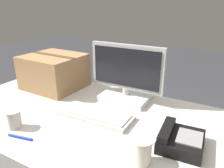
{
  "coord_description": "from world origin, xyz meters",
  "views": [
    {
      "loc": [
        0.6,
        -0.88,
        1.34
      ],
      "look_at": [
        0.03,
        0.14,
        0.9
      ],
      "focal_mm": 35.0,
      "sensor_mm": 36.0,
      "label": 1
    }
  ],
  "objects": [
    {
      "name": "keyboard",
      "position": [
        0.01,
        -0.0,
        0.76
      ],
      "size": [
        0.41,
        0.17,
        0.03
      ],
      "rotation": [
        0.0,
        0.0,
        0.02
      ],
      "color": "beige",
      "rests_on": "office_desk"
    },
    {
      "name": "monitor",
      "position": [
        0.05,
        0.29,
        0.89
      ],
      "size": [
        0.48,
        0.23,
        0.36
      ],
      "color": "white",
      "rests_on": "office_desk"
    },
    {
      "name": "desk_phone",
      "position": [
        0.47,
        -0.04,
        0.78
      ],
      "size": [
        0.2,
        0.21,
        0.08
      ],
      "rotation": [
        0.0,
        0.0,
        0.07
      ],
      "color": "black",
      "rests_on": "office_desk"
    },
    {
      "name": "cardboard_box",
      "position": [
        -0.5,
        0.24,
        0.87
      ],
      "size": [
        0.4,
        0.37,
        0.24
      ],
      "rotation": [
        0.0,
        0.0,
        -0.03
      ],
      "color": "#9E754C",
      "rests_on": "office_desk"
    },
    {
      "name": "paper_cup_right",
      "position": [
        0.36,
        -0.21,
        0.8
      ],
      "size": [
        0.08,
        0.08,
        0.1
      ],
      "color": "beige",
      "rests_on": "office_desk"
    },
    {
      "name": "pen_marker",
      "position": [
        -0.19,
        -0.34,
        0.75
      ],
      "size": [
        0.13,
        0.04,
        0.01
      ],
      "rotation": [
        0.0,
        0.0,
        0.2
      ],
      "color": "#1933B2",
      "rests_on": "office_desk"
    },
    {
      "name": "paper_cup_left",
      "position": [
        -0.29,
        -0.29,
        0.8
      ],
      "size": [
        0.07,
        0.07,
        0.09
      ],
      "color": "beige",
      "rests_on": "office_desk"
    }
  ]
}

